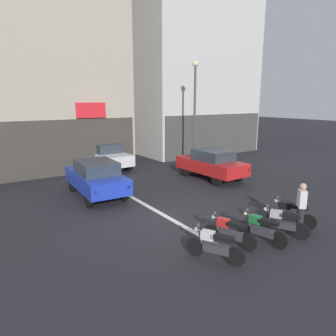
{
  "coord_description": "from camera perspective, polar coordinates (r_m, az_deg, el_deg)",
  "views": [
    {
      "loc": [
        -5.97,
        -8.8,
        4.27
      ],
      "look_at": [
        1.23,
        2.0,
        1.4
      ],
      "focal_mm": 32.83,
      "sensor_mm": 36.0,
      "label": 1
    }
  ],
  "objects": [
    {
      "name": "car_red_parked_kerbside",
      "position": [
        17.01,
        8.06,
        0.88
      ],
      "size": [
        1.88,
        4.15,
        1.64
      ],
      "color": "black",
      "rests_on": "ground"
    },
    {
      "name": "car_blue_crossing_near",
      "position": [
        14.19,
        -13.19,
        -1.66
      ],
      "size": [
        1.93,
        4.17,
        1.64
      ],
      "color": "black",
      "rests_on": "ground"
    },
    {
      "name": "ground_plane",
      "position": [
        11.46,
        0.44,
        -9.42
      ],
      "size": [
        120.0,
        120.0,
        0.0
      ],
      "primitive_type": "plane",
      "color": "#232328"
    },
    {
      "name": "motorcycle_white_row_leftmost",
      "position": [
        8.62,
        8.6,
        -13.95
      ],
      "size": [
        0.82,
        1.52,
        0.98
      ],
      "color": "black",
      "rests_on": "ground"
    },
    {
      "name": "person_by_motorcycles",
      "position": [
        10.98,
        23.47,
        -6.72
      ],
      "size": [
        0.4,
        0.42,
        1.67
      ],
      "color": "#23232D",
      "rests_on": "ground"
    },
    {
      "name": "lane_centre_line",
      "position": [
        16.52,
        -11.33,
        -2.74
      ],
      "size": [
        0.2,
        18.0,
        0.01
      ],
      "primitive_type": "cube",
      "color": "silver",
      "rests_on": "ground"
    },
    {
      "name": "car_white_down_street",
      "position": [
        19.76,
        -11.3,
        2.37
      ],
      "size": [
        1.78,
        4.11,
        1.64
      ],
      "color": "black",
      "rests_on": "ground"
    },
    {
      "name": "motorcycle_black_row_rightmost",
      "position": [
        11.55,
        21.86,
        -7.75
      ],
      "size": [
        0.73,
        1.58,
        0.98
      ],
      "color": "black",
      "rests_on": "ground"
    },
    {
      "name": "motorcycle_green_row_centre",
      "position": [
        9.93,
        16.85,
        -10.68
      ],
      "size": [
        0.59,
        1.64,
        0.98
      ],
      "color": "black",
      "rests_on": "ground"
    },
    {
      "name": "motorcycle_red_row_left_mid",
      "position": [
        9.49,
        11.29,
        -11.47
      ],
      "size": [
        0.74,
        1.57,
        0.98
      ],
      "color": "black",
      "rests_on": "ground"
    },
    {
      "name": "street_lamp",
      "position": [
        19.12,
        4.99,
        11.65
      ],
      "size": [
        0.36,
        0.36,
        6.56
      ],
      "color": "#47474C",
      "rests_on": "ground"
    },
    {
      "name": "building_far_right",
      "position": [
        27.57,
        3.87,
        24.39
      ],
      "size": [
        9.82,
        7.36,
        19.98
      ],
      "color": "silver",
      "rests_on": "ground"
    },
    {
      "name": "motorcycle_silver_row_right_mid",
      "position": [
        10.62,
        20.39,
        -9.39
      ],
      "size": [
        0.83,
        1.51,
        0.98
      ],
      "color": "black",
      "rests_on": "ground"
    }
  ]
}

